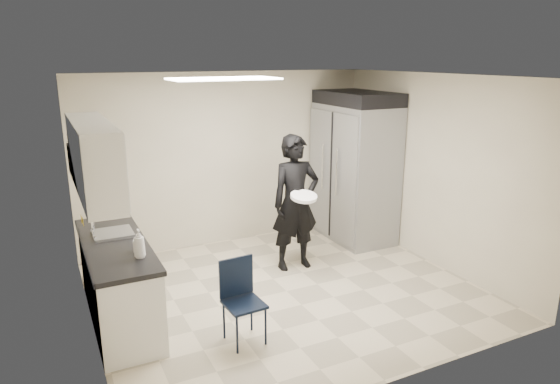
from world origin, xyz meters
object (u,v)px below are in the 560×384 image
folding_chair (244,304)px  man_tuxedo (295,203)px  commercial_fridge (354,173)px  lower_counter (118,284)px

folding_chair → man_tuxedo: bearing=43.2°
commercial_fridge → man_tuxedo: size_ratio=1.14×
lower_counter → folding_chair: bearing=-43.6°
commercial_fridge → man_tuxedo: 1.53m
commercial_fridge → man_tuxedo: (-1.38, -0.65, -0.13)m
commercial_fridge → folding_chair: 3.48m
lower_counter → man_tuxedo: man_tuxedo is taller
folding_chair → man_tuxedo: 2.02m
commercial_fridge → lower_counter: bearing=-164.1°
lower_counter → folding_chair: 1.47m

